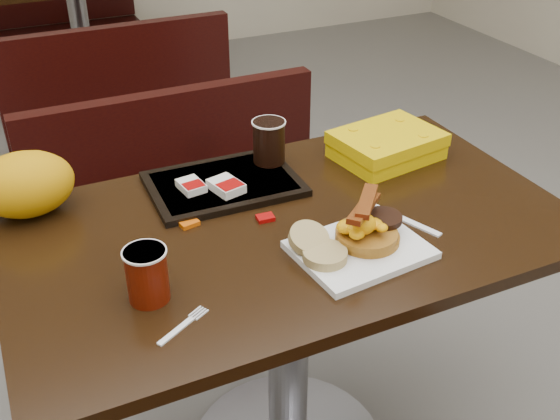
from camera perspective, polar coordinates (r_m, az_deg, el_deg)
name	(u,v)px	position (r m, az deg, el deg)	size (l,w,h in m)	color
table_near	(289,352)	(1.66, 0.73, -12.00)	(1.20, 0.70, 0.75)	black
bench_near_n	(196,218)	(2.19, -7.18, -0.65)	(1.00, 0.46, 0.72)	black
table_far	(83,46)	(3.89, -16.47, 13.27)	(1.20, 0.70, 0.75)	black
bench_far_s	(113,93)	(3.24, -14.10, 9.71)	(1.00, 0.46, 0.72)	black
bench_far_n	(62,17)	(4.56, -18.12, 15.43)	(1.00, 0.46, 0.72)	black
platter	(360,250)	(1.34, 6.85, -3.39)	(0.25, 0.20, 0.01)	white
pancake_stack	(368,235)	(1.35, 7.49, -2.13)	(0.13, 0.13, 0.03)	#9C6F1A
sausage_patty	(383,218)	(1.37, 8.79, -0.70)	(0.08, 0.08, 0.01)	black
scrambled_eggs	(363,226)	(1.31, 7.12, -1.34)	(0.09, 0.08, 0.05)	#F09804
bacon_strips	(364,207)	(1.31, 7.20, 0.28)	(0.15, 0.07, 0.01)	#4A1305
muffin_bottom	(325,255)	(1.29, 3.86, -3.86)	(0.09, 0.09, 0.02)	tan
muffin_top	(309,238)	(1.32, 2.48, -2.44)	(0.08, 0.08, 0.02)	tan
coffee_cup_near	(147,275)	(1.21, -11.29, -5.48)	(0.07, 0.07, 0.10)	maroon
fork	(176,331)	(1.17, -8.88, -10.19)	(0.12, 0.02, 0.00)	white
knife	(403,219)	(1.46, 10.46, -0.75)	(0.19, 0.02, 0.00)	white
condiment_syrup	(189,223)	(1.43, -7.80, -1.11)	(0.04, 0.03, 0.01)	#C14B08
condiment_ketchup	(265,218)	(1.44, -1.26, -0.67)	(0.04, 0.03, 0.01)	#8C0504
tray	(224,184)	(1.56, -4.83, 2.24)	(0.34, 0.24, 0.02)	black
hashbrown_sleeve_left	(191,186)	(1.53, -7.60, 2.06)	(0.05, 0.07, 0.02)	silver
hashbrown_sleeve_right	(226,186)	(1.52, -4.63, 2.05)	(0.06, 0.08, 0.02)	silver
coffee_cup_far	(269,142)	(1.62, -0.95, 5.86)	(0.08, 0.08, 0.11)	black
clamshell	(387,145)	(1.70, 9.11, 5.50)	(0.25, 0.19, 0.07)	#DCB203
paper_bag	(25,184)	(1.53, -20.93, 2.06)	(0.21, 0.15, 0.14)	orange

